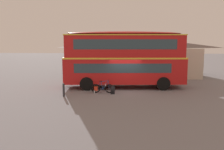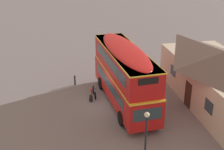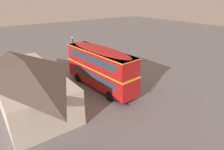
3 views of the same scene
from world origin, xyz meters
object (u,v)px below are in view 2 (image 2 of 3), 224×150
(double_decker_bus, at_px, (125,73))
(water_bottle_clear_plastic, at_px, (91,92))
(backpack_on_ground, at_px, (91,98))
(kerb_bollard, at_px, (75,80))
(street_lamp, at_px, (146,141))
(touring_bicycle, at_px, (94,92))

(double_decker_bus, bearing_deg, water_bottle_clear_plastic, -132.44)
(backpack_on_ground, bearing_deg, double_decker_bus, 72.41)
(kerb_bollard, bearing_deg, water_bottle_clear_plastic, 29.70)
(water_bottle_clear_plastic, distance_m, kerb_bollard, 2.41)
(street_lamp, relative_size, kerb_bollard, 4.55)
(double_decker_bus, xyz_separation_m, street_lamp, (9.10, -1.03, 0.10))
(kerb_bollard, bearing_deg, double_decker_bus, 40.13)
(backpack_on_ground, relative_size, street_lamp, 0.13)
(backpack_on_ground, height_order, street_lamp, street_lamp)
(backpack_on_ground, height_order, kerb_bollard, kerb_bollard)
(touring_bicycle, bearing_deg, double_decker_bus, 52.86)
(water_bottle_clear_plastic, bearing_deg, street_lamp, 7.20)
(touring_bicycle, xyz_separation_m, kerb_bollard, (-2.62, -1.39, 0.13))
(double_decker_bus, distance_m, water_bottle_clear_plastic, 4.19)
(backpack_on_ground, xyz_separation_m, kerb_bollard, (-3.49, -1.02, 0.20))
(touring_bicycle, xyz_separation_m, water_bottle_clear_plastic, (-0.55, -0.21, -0.26))
(touring_bicycle, distance_m, water_bottle_clear_plastic, 0.64)
(street_lamp, bearing_deg, backpack_on_ground, -170.87)
(street_lamp, distance_m, kerb_bollard, 13.85)
(backpack_on_ground, bearing_deg, street_lamp, 9.13)
(water_bottle_clear_plastic, relative_size, kerb_bollard, 0.25)
(double_decker_bus, relative_size, street_lamp, 2.32)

